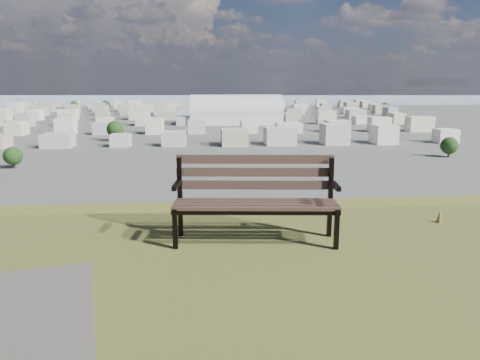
{
  "coord_description": "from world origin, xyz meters",
  "views": [
    {
      "loc": [
        -0.64,
        -2.32,
        26.76
      ],
      "look_at": [
        -0.04,
        4.64,
        25.3
      ],
      "focal_mm": 35.0,
      "sensor_mm": 36.0,
      "label": 1
    }
  ],
  "objects": [
    {
      "name": "park_bench",
      "position": [
        -0.03,
        2.75,
        25.53
      ],
      "size": [
        1.85,
        0.75,
        0.95
      ],
      "rotation": [
        0.0,
        0.0,
        -0.1
      ],
      "color": "#3E2C24",
      "rests_on": "hilltop_mesa"
    },
    {
      "name": "arena",
      "position": [
        22.95,
        306.06,
        5.91
      ],
      "size": [
        59.53,
        25.45,
        25.07
      ],
      "rotation": [
        0.0,
        0.0,
        -0.01
      ],
      "color": "silver",
      "rests_on": "ground"
    },
    {
      "name": "far_hills",
      "position": [
        -60.92,
        1402.93,
        25.47
      ],
      "size": [
        2050.0,
        340.0,
        60.0
      ],
      "color": "#96A1BA",
      "rests_on": "ground"
    },
    {
      "name": "city_blocks",
      "position": [
        0.0,
        394.44,
        3.5
      ],
      "size": [
        395.0,
        361.0,
        7.0
      ],
      "color": "silver",
      "rests_on": "ground"
    },
    {
      "name": "city_trees",
      "position": [
        -26.39,
        319.0,
        4.83
      ],
      "size": [
        406.52,
        387.2,
        9.98
      ],
      "color": "#34231A",
      "rests_on": "ground"
    },
    {
      "name": "bay_water",
      "position": [
        0.0,
        900.0,
        0.0
      ],
      "size": [
        2400.0,
        700.0,
        0.12
      ],
      "primitive_type": "cube",
      "color": "#8399A6",
      "rests_on": "ground"
    }
  ]
}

